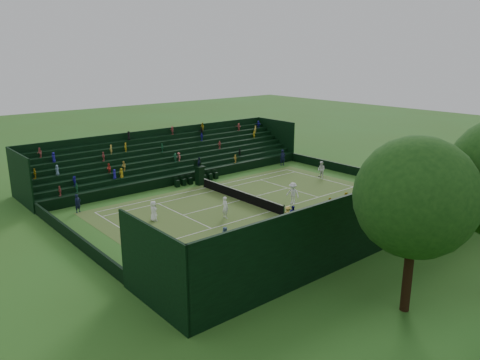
{
  "coord_description": "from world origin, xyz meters",
  "views": [
    {
      "loc": [
        32.05,
        -26.95,
        13.51
      ],
      "look_at": [
        0.0,
        0.0,
        2.0
      ],
      "focal_mm": 35.0,
      "sensor_mm": 36.0,
      "label": 1
    }
  ],
  "objects_px": {
    "tennis_net": "(240,195)",
    "player_near_east": "(225,207)",
    "umpire_chair": "(200,173)",
    "player_near_west": "(154,211)",
    "player_far_east": "(293,193)",
    "player_far_west": "(321,169)"
  },
  "relations": [
    {
      "from": "umpire_chair",
      "to": "player_far_east",
      "type": "distance_m",
      "value": 11.1
    },
    {
      "from": "player_near_west",
      "to": "player_far_east",
      "type": "relative_size",
      "value": 0.85
    },
    {
      "from": "umpire_chair",
      "to": "player_far_west",
      "type": "relative_size",
      "value": 1.61
    },
    {
      "from": "player_far_west",
      "to": "player_near_west",
      "type": "bearing_deg",
      "value": -82.44
    },
    {
      "from": "tennis_net",
      "to": "player_near_west",
      "type": "bearing_deg",
      "value": -92.48
    },
    {
      "from": "player_near_west",
      "to": "player_far_west",
      "type": "height_order",
      "value": "player_far_west"
    },
    {
      "from": "umpire_chair",
      "to": "tennis_net",
      "type": "bearing_deg",
      "value": -2.24
    },
    {
      "from": "umpire_chair",
      "to": "player_near_west",
      "type": "distance_m",
      "value": 11.31
    },
    {
      "from": "player_far_west",
      "to": "player_far_east",
      "type": "distance_m",
      "value": 10.19
    },
    {
      "from": "umpire_chair",
      "to": "player_far_east",
      "type": "bearing_deg",
      "value": 14.7
    },
    {
      "from": "tennis_net",
      "to": "player_far_west",
      "type": "relative_size",
      "value": 6.35
    },
    {
      "from": "umpire_chair",
      "to": "player_far_east",
      "type": "relative_size",
      "value": 1.47
    },
    {
      "from": "player_far_west",
      "to": "umpire_chair",
      "type": "bearing_deg",
      "value": -110.68
    },
    {
      "from": "player_far_east",
      "to": "umpire_chair",
      "type": "bearing_deg",
      "value": -179.82
    },
    {
      "from": "umpire_chair",
      "to": "player_near_west",
      "type": "bearing_deg",
      "value": -54.93
    },
    {
      "from": "tennis_net",
      "to": "player_near_east",
      "type": "bearing_deg",
      "value": -54.55
    },
    {
      "from": "tennis_net",
      "to": "player_near_east",
      "type": "xyz_separation_m",
      "value": [
        2.87,
        -4.03,
        0.42
      ]
    },
    {
      "from": "tennis_net",
      "to": "player_near_west",
      "type": "distance_m",
      "value": 9.0
    },
    {
      "from": "tennis_net",
      "to": "player_near_west",
      "type": "xyz_separation_m",
      "value": [
        -0.39,
        -8.98,
        0.33
      ]
    },
    {
      "from": "tennis_net",
      "to": "player_far_east",
      "type": "bearing_deg",
      "value": 38.7
    },
    {
      "from": "player_near_west",
      "to": "player_far_west",
      "type": "relative_size",
      "value": 0.93
    },
    {
      "from": "player_far_west",
      "to": "tennis_net",
      "type": "bearing_deg",
      "value": -80.26
    }
  ]
}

